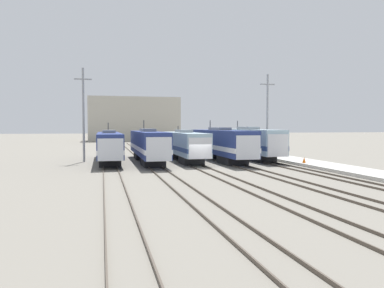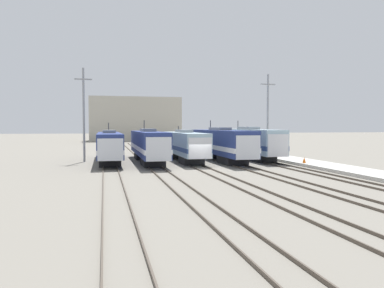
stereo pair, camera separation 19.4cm
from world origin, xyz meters
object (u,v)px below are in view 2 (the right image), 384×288
at_px(locomotive_center, 185,145).
at_px(locomotive_center_right, 221,144).
at_px(catenary_tower_left, 84,113).
at_px(catenary_tower_right, 268,114).
at_px(locomotive_far_right, 249,142).
at_px(traffic_cone, 304,160).
at_px(locomotive_center_left, 148,145).
at_px(locomotive_far_left, 109,146).

bearing_deg(locomotive_center, locomotive_center_right, -5.05).
bearing_deg(catenary_tower_left, catenary_tower_right, 0.00).
height_order(locomotive_center, locomotive_far_right, locomotive_far_right).
height_order(catenary_tower_right, traffic_cone, catenary_tower_right).
height_order(locomotive_center_left, catenary_tower_right, catenary_tower_right).
relative_size(catenary_tower_left, traffic_cone, 17.68).
relative_size(locomotive_center_right, catenary_tower_right, 1.69).
relative_size(locomotive_far_left, locomotive_center_left, 0.98).
bearing_deg(locomotive_center_left, traffic_cone, -25.78).
distance_m(locomotive_center_left, catenary_tower_left, 8.99).
height_order(locomotive_far_left, locomotive_center, locomotive_far_left).
height_order(locomotive_center_left, locomotive_center_right, locomotive_center_right).
height_order(locomotive_far_right, traffic_cone, locomotive_far_right).
bearing_deg(locomotive_center_left, locomotive_far_right, 7.83).
bearing_deg(locomotive_center_right, locomotive_far_left, 174.66).
bearing_deg(catenary_tower_right, locomotive_center_right, -160.96).
distance_m(locomotive_center, traffic_cone, 14.54).
relative_size(locomotive_center_left, catenary_tower_right, 1.64).
xyz_separation_m(locomotive_far_right, catenary_tower_right, (2.99, 0.75, 3.82)).
xyz_separation_m(locomotive_center_left, catenary_tower_right, (16.87, 2.66, 3.92)).
xyz_separation_m(locomotive_center_left, traffic_cone, (16.42, -7.93, -1.48)).
bearing_deg(locomotive_center, catenary_tower_left, 169.74).
relative_size(locomotive_center_left, locomotive_center, 1.15).
distance_m(catenary_tower_left, traffic_cone, 26.84).
relative_size(locomotive_far_left, catenary_tower_right, 1.60).
bearing_deg(locomotive_center_right, catenary_tower_left, 171.16).
bearing_deg(locomotive_far_right, catenary_tower_right, 14.14).
xyz_separation_m(locomotive_center_left, locomotive_far_right, (13.88, 1.91, 0.10)).
bearing_deg(locomotive_far_left, locomotive_center, -5.49).
relative_size(locomotive_far_left, locomotive_center_right, 0.94).
height_order(locomotive_far_left, locomotive_far_right, locomotive_far_right).
xyz_separation_m(locomotive_far_left, traffic_cone, (21.05, -9.26, -1.39)).
bearing_deg(catenary_tower_left, traffic_cone, -23.76).
relative_size(catenary_tower_right, traffic_cone, 17.68).
bearing_deg(locomotive_center, locomotive_center_left, -174.53).
xyz_separation_m(locomotive_far_left, locomotive_center, (9.25, -0.89, 0.02)).
bearing_deg(locomotive_center_left, catenary_tower_left, 160.78).
height_order(locomotive_center_left, catenary_tower_left, catenary_tower_left).
bearing_deg(locomotive_center_right, traffic_cone, -48.00).
bearing_deg(locomotive_far_left, catenary_tower_right, 3.54).
bearing_deg(catenary_tower_right, locomotive_center_left, -171.03).
xyz_separation_m(locomotive_far_left, catenary_tower_left, (-3.01, 1.33, 4.01)).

